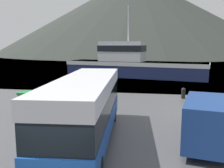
{
  "coord_description": "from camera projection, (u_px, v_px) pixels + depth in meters",
  "views": [
    {
      "loc": [
        2.98,
        -6.4,
        4.99
      ],
      "look_at": [
        -0.2,
        12.48,
        2.0
      ],
      "focal_mm": 40.0,
      "sensor_mm": 36.0,
      "label": 1
    }
  ],
  "objects": [
    {
      "name": "tour_bus",
      "position": [
        86.0,
        106.0,
        12.81
      ],
      "size": [
        3.4,
        10.65,
        3.35
      ],
      "rotation": [
        0.0,
        0.0,
        0.08
      ],
      "color": "#194799",
      "rests_on": "ground"
    },
    {
      "name": "water_surface",
      "position": [
        149.0,
        54.0,
        143.21
      ],
      "size": [
        240.0,
        240.0,
        0.0
      ],
      "primitive_type": "plane",
      "color": "slate",
      "rests_on": "ground"
    },
    {
      "name": "hill_backdrop",
      "position": [
        136.0,
        15.0,
        148.99
      ],
      "size": [
        159.52,
        159.52,
        45.66
      ],
      "primitive_type": "cone",
      "color": "#2D332D",
      "rests_on": "ground"
    },
    {
      "name": "mooring_bollard",
      "position": [
        183.0,
        93.0,
        23.58
      ],
      "size": [
        0.43,
        0.43,
        1.01
      ],
      "color": "black",
      "rests_on": "ground"
    },
    {
      "name": "delivery_van",
      "position": [
        208.0,
        120.0,
        12.49
      ],
      "size": [
        3.24,
        6.33,
        2.42
      ],
      "rotation": [
        0.0,
        0.0,
        -0.2
      ],
      "color": "navy",
      "rests_on": "ground"
    },
    {
      "name": "fishing_boat",
      "position": [
        132.0,
        64.0,
        39.6
      ],
      "size": [
        22.72,
        9.38,
        11.1
      ],
      "rotation": [
        0.0,
        0.0,
        4.49
      ],
      "color": "#19234C",
      "rests_on": "water_surface"
    },
    {
      "name": "storage_bin",
      "position": [
        28.0,
        101.0,
        19.1
      ],
      "size": [
        1.06,
        1.31,
        1.49
      ],
      "color": "green",
      "rests_on": "ground"
    }
  ]
}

